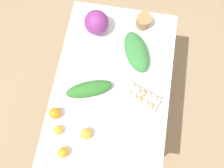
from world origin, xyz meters
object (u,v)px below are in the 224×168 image
object	(u,v)px
orange_3	(86,134)
paper_bag	(144,21)
orange_1	(63,153)
orange_2	(58,130)
cabbage_purple	(96,22)
orange_0	(55,113)
greens_bunch_kale	(136,52)
greens_bunch_beet_tops	(89,89)
egg_carton	(141,97)

from	to	relation	value
orange_3	paper_bag	bearing A→B (deg)	163.55
orange_1	orange_2	xyz separation A→B (m)	(-0.13, -0.07, -0.00)
orange_1	paper_bag	bearing A→B (deg)	159.43
paper_bag	orange_2	bearing A→B (deg)	-26.75
cabbage_purple	orange_2	world-z (taller)	cabbage_purple
orange_0	orange_2	distance (m)	0.12
orange_0	orange_2	xyz separation A→B (m)	(0.11, 0.04, -0.01)
paper_bag	greens_bunch_kale	bearing A→B (deg)	-4.17
orange_0	orange_1	size ratio (longest dim) A/B	1.13
orange_1	orange_0	bearing A→B (deg)	-155.25
greens_bunch_beet_tops	orange_1	xyz separation A→B (m)	(0.45, -0.09, -0.01)
paper_bag	greens_bunch_beet_tops	bearing A→B (deg)	-27.07
greens_bunch_kale	orange_3	size ratio (longest dim) A/B	4.37
paper_bag	orange_3	size ratio (longest dim) A/B	1.53
orange_0	orange_3	xyz separation A→B (m)	(0.10, 0.24, -0.00)
cabbage_purple	orange_3	world-z (taller)	cabbage_purple
orange_2	orange_3	bearing A→B (deg)	92.37
orange_3	greens_bunch_kale	bearing A→B (deg)	158.91
cabbage_purple	orange_0	world-z (taller)	cabbage_purple
orange_2	cabbage_purple	bearing A→B (deg)	172.10
cabbage_purple	orange_0	distance (m)	0.73
greens_bunch_kale	orange_2	distance (m)	0.79
orange_0	orange_3	size ratio (longest dim) A/B	1.05
cabbage_purple	paper_bag	size ratio (longest dim) A/B	1.56
cabbage_purple	paper_bag	world-z (taller)	cabbage_purple
egg_carton	paper_bag	distance (m)	0.60
greens_bunch_beet_tops	orange_2	world-z (taller)	greens_bunch_beet_tops
greens_bunch_kale	orange_0	world-z (taller)	greens_bunch_kale
orange_0	paper_bag	bearing A→B (deg)	147.96
greens_bunch_beet_tops	orange_2	distance (m)	0.35
orange_0	greens_bunch_kale	bearing A→B (deg)	138.28
greens_bunch_beet_tops	orange_1	world-z (taller)	greens_bunch_beet_tops
paper_bag	greens_bunch_beet_tops	size ratio (longest dim) A/B	0.35
egg_carton	orange_0	world-z (taller)	egg_carton
egg_carton	orange_2	distance (m)	0.61
orange_3	egg_carton	bearing A→B (deg)	133.62
paper_bag	greens_bunch_kale	xyz separation A→B (m)	(0.26, -0.02, -0.00)
orange_1	orange_2	size ratio (longest dim) A/B	1.10
cabbage_purple	orange_0	size ratio (longest dim) A/B	2.28
cabbage_purple	orange_2	bearing A→B (deg)	-7.90
egg_carton	orange_2	size ratio (longest dim) A/B	4.42
cabbage_purple	orange_3	distance (m)	0.81
orange_2	greens_bunch_kale	bearing A→B (deg)	145.90
paper_bag	orange_0	world-z (taller)	paper_bag
greens_bunch_kale	orange_2	bearing A→B (deg)	-34.10
greens_bunch_beet_tops	greens_bunch_kale	world-z (taller)	greens_bunch_beet_tops
orange_1	orange_3	xyz separation A→B (m)	(-0.14, 0.13, 0.00)
egg_carton	orange_1	xyz separation A→B (m)	(0.45, -0.45, -0.01)
egg_carton	orange_2	world-z (taller)	egg_carton
orange_0	orange_3	distance (m)	0.26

